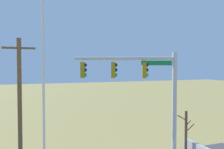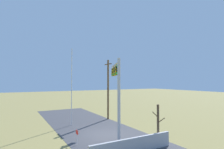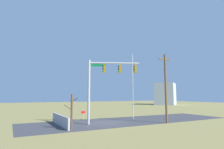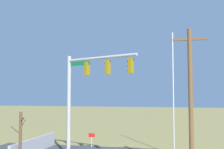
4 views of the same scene
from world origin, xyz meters
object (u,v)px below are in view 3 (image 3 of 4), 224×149
(open_sign, at_px, (83,113))
(flagpole, at_px, (133,86))
(utility_pole, at_px, (166,87))
(bare_tree, at_px, (72,111))
(distant_building, at_px, (166,94))
(signal_mast, at_px, (103,79))

(open_sign, bearing_deg, flagpole, 166.92)
(flagpole, xyz_separation_m, utility_pole, (-1.00, 5.58, -0.36))
(flagpole, bearing_deg, utility_pole, 100.11)
(bare_tree, height_order, open_sign, bare_tree)
(distant_building, bearing_deg, utility_pole, -171.96)
(signal_mast, bearing_deg, distant_building, -141.94)
(open_sign, distance_m, distant_building, 50.98)
(bare_tree, bearing_deg, utility_pole, 173.63)
(utility_pole, height_order, distant_building, utility_pole)
(signal_mast, height_order, flagpole, flagpole)
(flagpole, xyz_separation_m, bare_tree, (10.31, 4.32, -2.94))
(utility_pole, bearing_deg, signal_mast, -21.55)
(signal_mast, xyz_separation_m, distant_building, (-41.55, -32.54, -1.28))
(signal_mast, xyz_separation_m, bare_tree, (4.18, 1.55, -3.49))
(flagpole, relative_size, open_sign, 7.70)
(bare_tree, bearing_deg, signal_mast, -159.64)
(open_sign, relative_size, distant_building, 0.12)
(utility_pole, height_order, bare_tree, utility_pole)
(open_sign, bearing_deg, signal_mast, 100.86)
(flagpole, distance_m, utility_pole, 5.68)
(flagpole, bearing_deg, distant_building, -139.95)
(signal_mast, relative_size, distant_building, 0.76)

